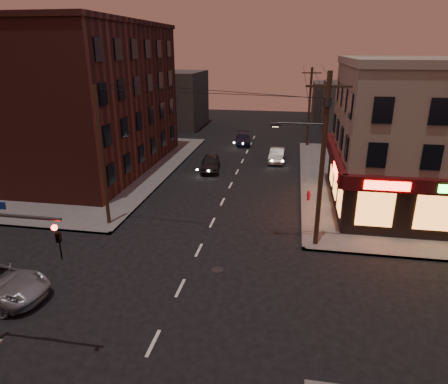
% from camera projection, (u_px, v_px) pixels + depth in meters
% --- Properties ---
extents(ground, '(120.00, 120.00, 0.00)m').
position_uv_depth(ground, '(180.00, 288.00, 19.85)').
color(ground, black).
rests_on(ground, ground).
extents(sidewalk_ne, '(24.00, 28.00, 0.15)m').
position_uv_depth(sidewalk_ne, '(441.00, 185.00, 34.51)').
color(sidewalk_ne, '#514F4C').
rests_on(sidewalk_ne, ground).
extents(sidewalk_nw, '(24.00, 28.00, 0.15)m').
position_uv_depth(sidewalk_nw, '(60.00, 165.00, 40.33)').
color(sidewalk_nw, '#514F4C').
rests_on(sidewalk_nw, ground).
extents(brick_apartment, '(12.00, 20.00, 13.00)m').
position_uv_depth(brick_apartment, '(84.00, 100.00, 37.52)').
color(brick_apartment, '#4D1E18').
rests_on(brick_apartment, sidewalk_nw).
extents(bg_building_ne_a, '(10.00, 12.00, 7.00)m').
position_uv_depth(bg_building_ne_a, '(364.00, 111.00, 51.58)').
color(bg_building_ne_a, '#3F3D3A').
rests_on(bg_building_ne_a, ground).
extents(bg_building_nw, '(9.00, 10.00, 8.00)m').
position_uv_depth(bg_building_nw, '(172.00, 99.00, 59.48)').
color(bg_building_nw, '#3F3D3A').
rests_on(bg_building_nw, ground).
extents(bg_building_ne_b, '(8.00, 8.00, 6.00)m').
position_uv_depth(bg_building_ne_b, '(338.00, 101.00, 65.04)').
color(bg_building_ne_b, '#3F3D3A').
rests_on(bg_building_ne_b, ground).
extents(utility_pole_main, '(4.20, 0.44, 10.00)m').
position_uv_depth(utility_pole_main, '(321.00, 153.00, 22.17)').
color(utility_pole_main, '#382619').
rests_on(utility_pole_main, sidewalk_ne).
extents(utility_pole_far, '(0.26, 0.26, 9.00)m').
position_uv_depth(utility_pole_far, '(309.00, 107.00, 46.80)').
color(utility_pole_far, '#382619').
rests_on(utility_pole_far, sidewalk_ne).
extents(utility_pole_west, '(0.24, 0.24, 9.00)m').
position_uv_depth(utility_pole_west, '(102.00, 158.00, 25.38)').
color(utility_pole_west, '#382619').
rests_on(utility_pole_west, sidewalk_nw).
extents(sedan_near, '(2.35, 4.60, 1.50)m').
position_uv_depth(sedan_near, '(210.00, 163.00, 38.54)').
color(sedan_near, black).
rests_on(sedan_near, ground).
extents(sedan_mid, '(1.70, 4.30, 1.39)m').
position_uv_depth(sedan_mid, '(277.00, 155.00, 41.66)').
color(sedan_mid, gray).
rests_on(sedan_mid, ground).
extents(sedan_far, '(2.38, 4.69, 1.31)m').
position_uv_depth(sedan_far, '(243.00, 139.00, 49.11)').
color(sedan_far, black).
rests_on(sedan_far, ground).
extents(fire_hydrant, '(0.35, 0.35, 0.78)m').
position_uv_depth(fire_hydrant, '(309.00, 195.00, 30.75)').
color(fire_hydrant, maroon).
rests_on(fire_hydrant, sidewalk_ne).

